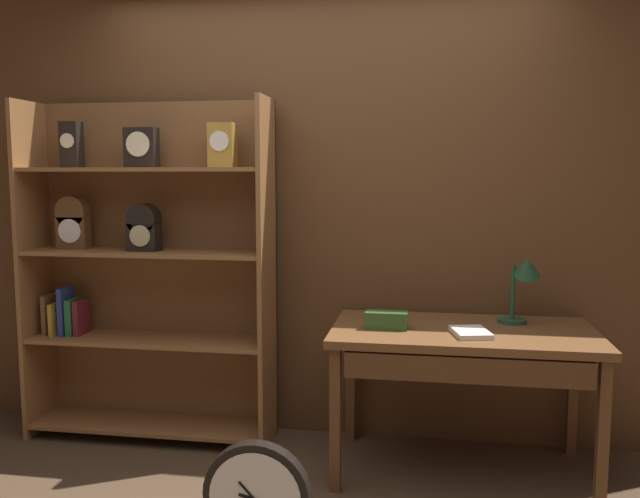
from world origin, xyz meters
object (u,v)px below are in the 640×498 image
(desk_lamp, at_px, (524,278))
(round_clock_large, at_px, (257,498))
(toolbox_small, at_px, (386,320))
(open_repair_manual, at_px, (471,332))
(workbench, at_px, (463,346))
(bookshelf, at_px, (145,268))

(desk_lamp, xyz_separation_m, round_clock_large, (-1.13, -1.03, -0.74))
(toolbox_small, relative_size, round_clock_large, 0.45)
(toolbox_small, height_order, open_repair_manual, toolbox_small)
(toolbox_small, xyz_separation_m, open_repair_manual, (0.41, -0.07, -0.03))
(workbench, relative_size, open_repair_manual, 5.91)
(workbench, height_order, toolbox_small, toolbox_small)
(bookshelf, height_order, toolbox_small, bookshelf)
(open_repair_manual, bearing_deg, toolbox_small, 157.81)
(toolbox_small, distance_m, open_repair_manual, 0.41)
(desk_lamp, height_order, toolbox_small, desk_lamp)
(open_repair_manual, height_order, round_clock_large, open_repair_manual)
(open_repair_manual, bearing_deg, desk_lamp, 31.53)
(workbench, xyz_separation_m, round_clock_large, (-0.83, -0.87, -0.42))
(bookshelf, xyz_separation_m, desk_lamp, (2.06, -0.06, 0.00))
(desk_lamp, bearing_deg, open_repair_manual, -135.67)
(toolbox_small, bearing_deg, bookshelf, 169.59)
(workbench, bearing_deg, desk_lamp, 28.68)
(workbench, xyz_separation_m, desk_lamp, (0.30, 0.16, 0.32))
(desk_lamp, bearing_deg, toolbox_small, -163.66)
(bookshelf, bearing_deg, workbench, -7.09)
(workbench, bearing_deg, open_repair_manual, -74.84)
(bookshelf, relative_size, open_repair_manual, 8.71)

